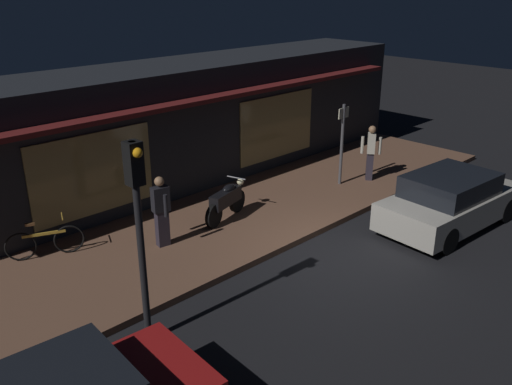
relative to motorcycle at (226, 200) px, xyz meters
name	(u,v)px	position (x,y,z in m)	size (l,w,h in m)	color
ground_plane	(338,256)	(0.65, -3.08, -0.65)	(60.00, 60.00, 0.00)	black
sidewalk_slab	(247,215)	(0.65, -0.08, -0.57)	(18.00, 4.00, 0.15)	brown
storefront_building	(167,127)	(0.65, 3.30, 1.16)	(18.00, 3.30, 3.60)	black
motorcycle	(226,200)	(0.00, 0.00, 0.00)	(1.67, 0.70, 0.97)	black
bicycle_parked	(45,242)	(-4.20, 1.26, -0.14)	(1.55, 0.70, 0.91)	black
person_photographer	(161,210)	(-2.03, -0.09, 0.38)	(0.41, 0.62, 1.67)	#28232D
person_bystander	(371,152)	(5.04, -0.85, 0.38)	(0.44, 0.55, 1.67)	#28232D
sign_post	(342,140)	(4.08, -0.47, 0.86)	(0.44, 0.09, 2.40)	#47474C
traffic_light_pole	(138,210)	(-4.18, -2.67, 1.83)	(0.24, 0.33, 3.60)	black
parked_car_far	(450,201)	(3.88, -4.04, 0.06)	(4.22, 2.07, 1.42)	black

